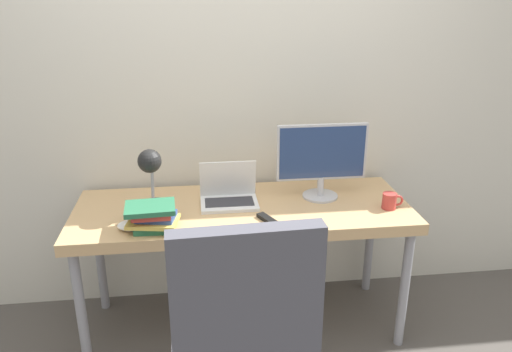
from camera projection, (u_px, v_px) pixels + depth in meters
The scene contains 10 objects.
wall_back at pixel (235, 89), 2.82m from camera, with size 8.00×0.05×2.60m.
desk at pixel (243, 217), 2.66m from camera, with size 1.77×0.66×0.75m.
laptop at pixel (229, 195), 2.66m from camera, with size 0.30×0.21×0.22m.
monitor at pixel (322, 157), 2.68m from camera, with size 0.49×0.19×0.41m.
desk_lamp at pixel (150, 167), 2.47m from camera, with size 0.12×0.25×0.35m.
office_chair at pixel (243, 346), 1.80m from camera, with size 0.58×0.59×1.14m.
book_stack at pixel (153, 216), 2.37m from camera, with size 0.26×0.22×0.12m.
tv_remote at pixel (268, 219), 2.47m from camera, with size 0.10×0.15×0.02m.
mug at pixel (390, 201), 2.60m from camera, with size 0.11×0.07×0.08m.
game_controller at pixel (134, 225), 2.39m from camera, with size 0.16×0.11×0.04m.
Camera 1 is at (-0.23, -2.07, 1.83)m, focal length 35.00 mm.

